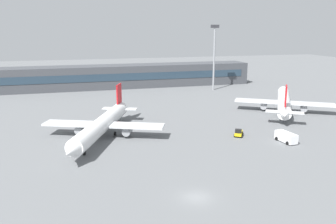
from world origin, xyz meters
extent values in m
plane|color=slate|center=(0.00, 40.00, 0.00)|extent=(400.00, 400.00, 0.00)
cube|color=#3F4247|center=(0.00, 100.05, 4.50)|extent=(116.90, 12.00, 9.00)
cube|color=#263847|center=(0.00, 94.00, 4.95)|extent=(111.06, 0.16, 2.80)
cylinder|color=silver|center=(-9.84, 32.65, 2.97)|extent=(15.98, 31.10, 3.42)
cone|color=silver|center=(-16.87, 16.37, 2.97)|extent=(4.47, 4.74, 3.25)
cone|color=silver|center=(-2.88, 48.78, 2.97)|extent=(3.55, 4.09, 2.39)
cube|color=red|center=(-3.96, 46.28, 7.15)|extent=(1.87, 3.76, 4.95)
cube|color=silver|center=(-3.85, 46.53, 3.15)|extent=(9.26, 5.88, 0.22)
cube|color=silver|center=(-9.49, 33.48, 2.70)|extent=(26.50, 14.67, 0.45)
cylinder|color=gray|center=(-14.44, 35.62, 1.43)|extent=(2.79, 3.36, 1.80)
cylinder|color=gray|center=(-4.53, 31.34, 1.43)|extent=(2.79, 3.36, 1.80)
cylinder|color=black|center=(-14.34, 22.24, 0.45)|extent=(0.69, 0.97, 0.90)
cylinder|color=black|center=(-11.28, 35.23, 0.45)|extent=(0.69, 0.97, 0.90)
cylinder|color=black|center=(-6.98, 33.38, 0.45)|extent=(0.69, 0.97, 0.90)
cylinder|color=silver|center=(43.34, 44.02, 3.02)|extent=(20.87, 29.56, 3.48)
cone|color=silver|center=(53.17, 59.16, 3.02)|extent=(4.86, 5.01, 3.31)
cone|color=silver|center=(33.60, 29.02, 3.02)|extent=(3.94, 4.25, 2.44)
cube|color=red|center=(35.11, 31.34, 7.28)|extent=(2.47, 3.56, 5.04)
cube|color=silver|center=(34.96, 31.11, 3.21)|extent=(9.08, 7.14, 0.22)
cube|color=silver|center=(42.84, 43.25, 2.75)|extent=(25.45, 18.65, 0.46)
cylinder|color=gray|center=(47.45, 40.26, 1.46)|extent=(3.13, 3.46, 1.83)
cylinder|color=gray|center=(38.23, 46.24, 1.46)|extent=(3.13, 3.46, 1.83)
cylinder|color=black|center=(49.62, 53.70, 0.46)|extent=(0.81, 0.97, 0.92)
cylinder|color=black|center=(44.34, 41.18, 0.46)|extent=(0.81, 0.97, 0.92)
cylinder|color=black|center=(40.34, 43.78, 0.46)|extent=(0.81, 0.97, 0.92)
cube|color=yellow|center=(19.59, 25.46, 0.65)|extent=(3.18, 3.85, 0.60)
cube|color=black|center=(19.11, 24.70, 1.30)|extent=(1.77, 1.68, 0.90)
cylinder|color=black|center=(18.29, 24.86, 0.35)|extent=(0.58, 0.73, 0.70)
cylinder|color=black|center=(19.61, 24.03, 0.35)|extent=(0.58, 0.73, 0.70)
cylinder|color=black|center=(19.57, 26.90, 0.35)|extent=(0.58, 0.73, 0.70)
cylinder|color=black|center=(20.89, 26.07, 0.35)|extent=(0.58, 0.73, 0.70)
cube|color=white|center=(27.15, 18.62, 1.13)|extent=(2.51, 5.38, 1.90)
cube|color=#1E2633|center=(27.36, 16.63, 1.63)|extent=(1.91, 0.35, 0.70)
cylinder|color=black|center=(26.31, 16.83, 0.38)|extent=(0.36, 0.78, 0.76)
cylinder|color=black|center=(28.34, 17.04, 0.38)|extent=(0.36, 0.78, 0.76)
cylinder|color=black|center=(25.97, 20.21, 0.38)|extent=(0.36, 0.78, 0.76)
cylinder|color=black|center=(28.00, 20.42, 0.38)|extent=(0.36, 0.78, 0.76)
cylinder|color=gray|center=(38.30, 83.70, 11.80)|extent=(0.70, 0.70, 23.59)
cube|color=#333338|center=(38.30, 83.70, 24.19)|extent=(3.20, 0.80, 1.20)
camera|label=1|loc=(-16.83, -43.75, 23.53)|focal=38.15mm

